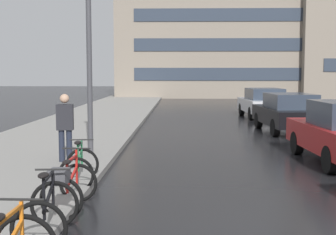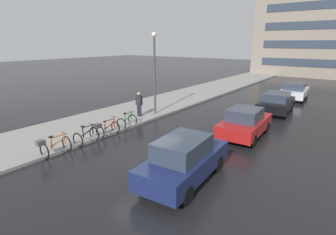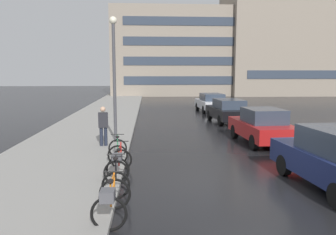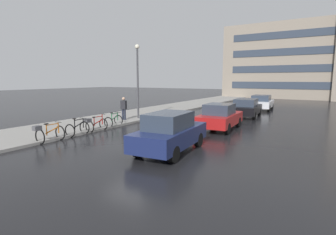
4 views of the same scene
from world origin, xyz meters
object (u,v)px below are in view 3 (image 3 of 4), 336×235
bicycle_farthest (118,150)px  streetlamp (114,68)px  car_red (262,126)px  car_black (228,110)px  pedestrian (103,125)px  car_white (211,102)px  bicycle_third (119,162)px  car_navy (336,159)px  bicycle_nearest (111,200)px  bicycle_second (116,177)px

bicycle_farthest → streetlamp: size_ratio=0.21×
car_red → car_black: size_ratio=0.97×
car_red → car_black: car_red is taller
pedestrian → car_white: bearing=61.1°
bicycle_third → car_navy: bearing=-13.5°
car_navy → streetlamp: 9.53m
bicycle_farthest → pedestrian: bearing=111.6°
bicycle_nearest → car_white: car_white is taller
bicycle_second → car_black: (5.99, 12.00, 0.37)m
bicycle_farthest → car_red: (6.25, 2.66, 0.39)m
bicycle_farthest → streetlamp: (-0.38, 3.13, 2.98)m
car_black → bicycle_third: bearing=-119.3°
bicycle_third → car_navy: (6.01, -1.44, 0.37)m
car_red → pedestrian: size_ratio=2.35×
car_white → car_navy: bearing=-90.1°
car_black → pedestrian: pedestrian is taller
bicycle_third → streetlamp: (-0.59, 4.96, 2.90)m
bicycle_second → car_black: bearing=63.5°
car_navy → pedestrian: (-6.98, 5.18, 0.17)m
bicycle_nearest → pedestrian: size_ratio=0.79×
bicycle_farthest → pedestrian: size_ratio=0.65×
bicycle_second → car_navy: bearing=-1.6°
bicycle_third → streetlamp: bearing=96.8°
bicycle_second → streetlamp: (-0.62, 6.23, 2.97)m
bicycle_third → streetlamp: size_ratio=0.25×
car_black → streetlamp: streetlamp is taller
bicycle_farthest → streetlamp: streetlamp is taller
bicycle_nearest → streetlamp: bearing=94.9°
bicycle_second → pedestrian: (-1.00, 5.02, 0.61)m
bicycle_second → car_navy: (5.98, -0.16, 0.44)m
pedestrian → streetlamp: size_ratio=0.32×
bicycle_nearest → car_red: bearing=52.1°
bicycle_farthest → car_white: car_white is taller
car_navy → car_white: bearing=89.9°
bicycle_nearest → bicycle_farthest: (-0.32, 4.96, -0.11)m
bicycle_second → bicycle_farthest: 3.12m
car_white → streetlamp: bearing=-120.0°
bicycle_second → car_white: (6.01, 17.74, 0.37)m
bicycle_nearest → pedestrian: pedestrian is taller
bicycle_farthest → car_red: car_red is taller
bicycle_nearest → bicycle_second: bearing=92.4°
car_black → pedestrian: bearing=-135.0°
bicycle_nearest → pedestrian: (-1.08, 6.87, 0.51)m
bicycle_farthest → car_red: size_ratio=0.28×
bicycle_nearest → car_red: car_red is taller
car_navy → streetlamp: (-6.60, 6.40, 2.53)m
car_red → pedestrian: pedestrian is taller
pedestrian → streetlamp: bearing=72.8°
car_red → streetlamp: size_ratio=0.75×
car_black → bicycle_farthest: bearing=-125.0°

